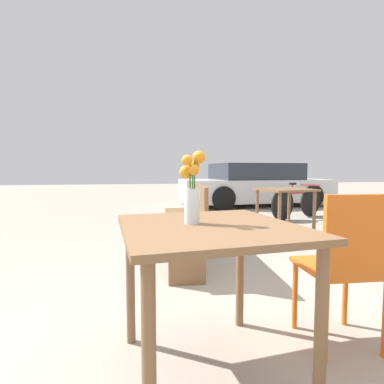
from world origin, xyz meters
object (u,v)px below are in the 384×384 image
Objects in this scene: bench_near at (188,216)px; bicycle at (297,202)px; table_back at (285,197)px; flower_vase at (192,191)px; cafe_chair at (347,261)px; table_front at (209,247)px; parked_car at (254,185)px.

bicycle is (2.68, 2.24, -0.13)m from bench_near.
bench_near reaches higher than table_back.
flower_vase is 5.18m from bicycle.
table_back is (1.64, 0.82, 0.12)m from bench_near.
flower_vase is 0.40× the size of cafe_chair.
parked_car reaches higher than table_front.
cafe_chair is at bearing -111.71° from table_back.
table_back is at bearing -105.93° from parked_car.
bicycle is at bearing 53.89° from table_back.
bicycle is (3.00, 4.19, -0.56)m from flower_vase.
bench_near is at bearing 105.69° from cafe_chair.
bicycle is at bearing 55.30° from table_front.
cafe_chair reaches higher than table_front.
cafe_chair is (0.79, 0.04, -0.13)m from table_front.
table_front is 0.80m from cafe_chair.
cafe_chair is at bearing -74.31° from bench_near.
table_front is 2.67× the size of flower_vase.
bench_near is (0.32, 1.94, -0.43)m from flower_vase.
parked_car is at bearing 88.83° from bicycle.
parked_car is at bearing 59.46° from bench_near.
table_front is at bearing -114.23° from parked_car.
bicycle is at bearing 62.94° from cafe_chair.
flower_vase reaches higher than table_back.
bicycle is (2.14, 4.18, -0.17)m from cafe_chair.
table_back is at bearing 68.29° from cafe_chair.
table_back is (1.89, 2.80, -0.04)m from table_front.
table_back is at bearing 26.50° from bench_near.
table_front is 0.28m from flower_vase.
flower_vase reaches higher than bench_near.
bench_near is (0.24, 1.98, -0.16)m from table_front.
bicycle is (2.93, 4.23, -0.29)m from table_front.
table_front reaches higher than table_back.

